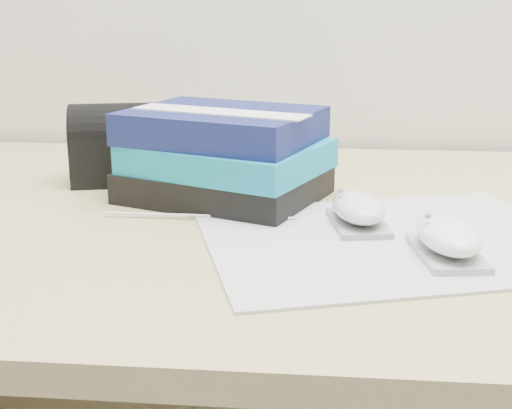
# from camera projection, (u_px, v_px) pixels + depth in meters

# --- Properties ---
(desk) EXTENTS (1.60, 0.80, 0.73)m
(desk) POSITION_uv_depth(u_px,v_px,m) (328.00, 358.00, 1.02)
(desk) COLOR tan
(desk) RESTS_ON ground
(mousepad) EXTENTS (0.47, 0.41, 0.00)m
(mousepad) POSITION_uv_depth(u_px,v_px,m) (389.00, 240.00, 0.79)
(mousepad) COLOR #95959D
(mousepad) RESTS_ON desk
(mouse_rear) EXTENTS (0.08, 0.12, 0.04)m
(mouse_rear) POSITION_uv_depth(u_px,v_px,m) (359.00, 210.00, 0.83)
(mouse_rear) COLOR gray
(mouse_rear) RESTS_ON mousepad
(mouse_front) EXTENTS (0.08, 0.12, 0.05)m
(mouse_front) POSITION_uv_depth(u_px,v_px,m) (448.00, 238.00, 0.73)
(mouse_front) COLOR #9A9A9D
(mouse_front) RESTS_ON mousepad
(usb_cable) EXTENTS (0.24, 0.00, 0.00)m
(usb_cable) POSITION_uv_depth(u_px,v_px,m) (199.00, 216.00, 0.86)
(usb_cable) COLOR silver
(usb_cable) RESTS_ON mousepad
(book_stack) EXTENTS (0.30, 0.27, 0.12)m
(book_stack) POSITION_uv_depth(u_px,v_px,m) (225.00, 155.00, 0.94)
(book_stack) COLOR black
(book_stack) RESTS_ON desk
(pouch) EXTENTS (0.14, 0.11, 0.12)m
(pouch) POSITION_uv_depth(u_px,v_px,m) (116.00, 144.00, 1.03)
(pouch) COLOR black
(pouch) RESTS_ON desk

